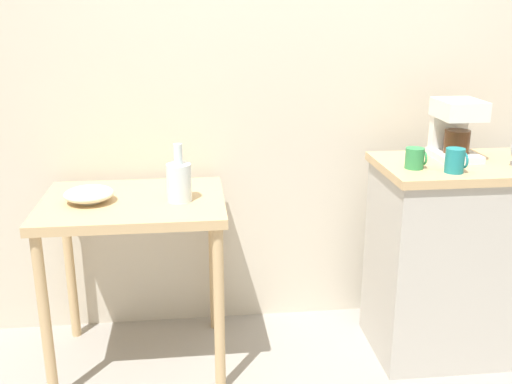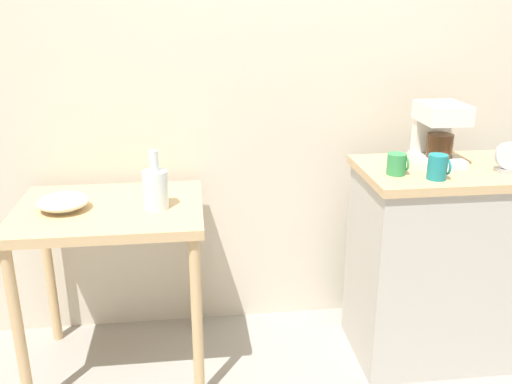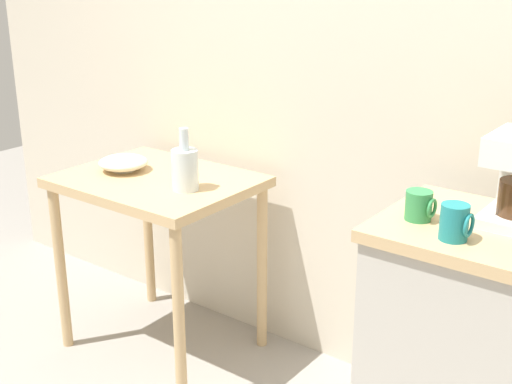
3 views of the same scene
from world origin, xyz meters
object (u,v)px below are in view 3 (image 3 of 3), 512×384
at_px(bowl_stoneware, 123,163).
at_px(mug_dark_teal, 455,222).
at_px(mug_tall_green, 419,206).
at_px(glass_carafe_vase, 185,168).

height_order(bowl_stoneware, mug_dark_teal, mug_dark_teal).
xyz_separation_m(bowl_stoneware, mug_tall_green, (1.34, -0.09, 0.14)).
relative_size(glass_carafe_vase, mug_dark_teal, 2.42).
height_order(glass_carafe_vase, mug_dark_teal, glass_carafe_vase).
xyz_separation_m(bowl_stoneware, glass_carafe_vase, (0.37, -0.02, 0.05)).
bearing_deg(glass_carafe_vase, mug_dark_teal, -7.51).
height_order(glass_carafe_vase, mug_tall_green, glass_carafe_vase).
height_order(bowl_stoneware, mug_tall_green, mug_tall_green).
xyz_separation_m(glass_carafe_vase, mug_tall_green, (0.97, -0.07, 0.08)).
distance_m(mug_dark_teal, mug_tall_green, 0.16).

